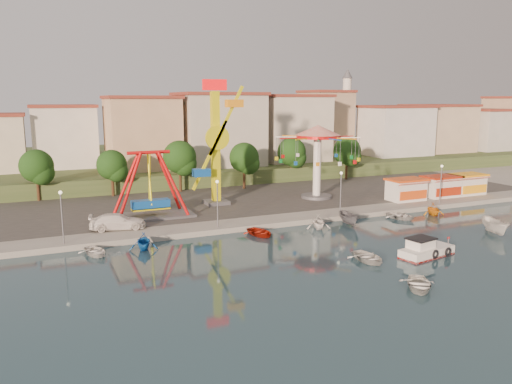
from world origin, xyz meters
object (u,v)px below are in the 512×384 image
pirate_ship_ride (150,186)px  kamikaze_tower (218,145)px  cabin_motorboat (425,251)px  van (118,222)px  wave_swinger (318,145)px  skiff (495,226)px  rowboat_a (368,257)px

pirate_ship_ride → kamikaze_tower: size_ratio=0.61×
cabin_motorboat → van: bearing=131.5°
pirate_ship_ride → van: 6.94m
wave_swinger → skiff: wave_swinger is taller
rowboat_a → wave_swinger: bearing=68.8°
pirate_ship_ride → rowboat_a: size_ratio=2.55×
cabin_motorboat → van: van is taller
skiff → van: van is taller
wave_swinger → cabin_motorboat: size_ratio=1.94×
van → skiff: bearing=-105.8°
rowboat_a → skiff: bearing=6.0°
kamikaze_tower → cabin_motorboat: kamikaze_tower is taller
pirate_ship_ride → skiff: bearing=-32.1°
kamikaze_tower → rowboat_a: (4.90, -26.75, -8.14)m
rowboat_a → van: van is taller
rowboat_a → van: bearing=135.4°
kamikaze_tower → rowboat_a: size_ratio=4.20×
cabin_motorboat → rowboat_a: cabin_motorboat is taller
wave_swinger → van: bearing=-167.0°
wave_swinger → cabin_motorboat: 27.53m
wave_swinger → skiff: 25.87m
pirate_ship_ride → cabin_motorboat: bearing=-49.1°
pirate_ship_ride → rowboat_a: bearing=-57.1°
kamikaze_tower → van: 18.06m
kamikaze_tower → van: kamikaze_tower is taller
skiff → rowboat_a: bearing=-152.7°
kamikaze_tower → cabin_motorboat: 30.70m
skiff → kamikaze_tower: bearing=154.0°
pirate_ship_ride → van: pirate_ship_ride is taller
rowboat_a → van: size_ratio=0.66×
wave_swinger → cabin_motorboat: wave_swinger is taller
wave_swinger → cabin_motorboat: (-3.64, -26.19, -7.66)m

